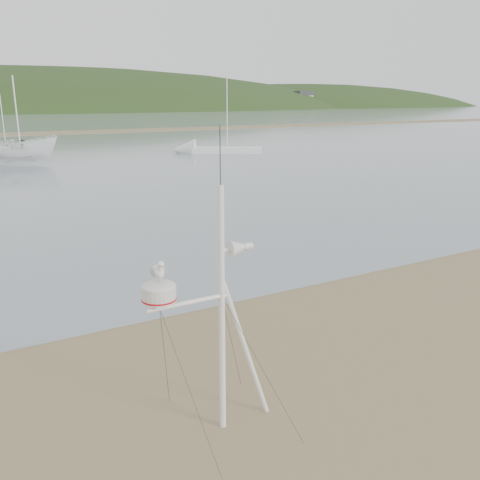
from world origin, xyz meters
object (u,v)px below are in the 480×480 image
mast_rig (220,364)px  sailboat_white_near (202,150)px  sailboat_dark_mid (17,147)px  boat_white (18,127)px

mast_rig → sailboat_white_near: bearing=65.1°
sailboat_white_near → sailboat_dark_mid: bearing=141.9°
mast_rig → sailboat_white_near: sailboat_white_near is taller
boat_white → sailboat_white_near: (14.99, 0.35, -2.42)m
sailboat_white_near → boat_white: bearing=-178.6°
boat_white → sailboat_white_near: 15.19m
mast_rig → boat_white: size_ratio=0.83×
boat_white → mast_rig: bearing=-166.6°
mast_rig → sailboat_dark_mid: bearing=86.9°
mast_rig → sailboat_white_near: (16.54, 35.68, -0.77)m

